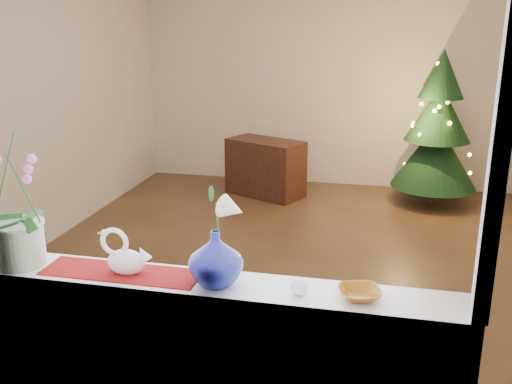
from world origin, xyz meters
TOP-DOWN VIEW (x-y plane):
  - ground at (0.00, 0.00)m, footprint 5.00×5.00m
  - wall_back at (0.00, 2.50)m, footprint 4.50×0.10m
  - wall_front at (0.00, -2.50)m, footprint 4.50×0.10m
  - wall_left at (-2.25, 0.00)m, footprint 0.10×5.00m
  - windowsill at (0.00, -2.37)m, footprint 2.20×0.26m
  - window_frame at (0.00, -2.47)m, footprint 2.22×0.06m
  - runner at (-0.38, -2.37)m, footprint 0.70×0.20m
  - orchid_pot at (-0.85, -2.38)m, footprint 0.26×0.26m
  - swan at (-0.35, -2.37)m, footprint 0.24×0.12m
  - blue_vase at (0.06, -2.38)m, footprint 0.31×0.31m
  - lily at (0.06, -2.38)m, footprint 0.15×0.09m
  - paperweight at (0.41, -2.40)m, footprint 0.07×0.07m
  - amber_dish at (0.65, -2.38)m, footprint 0.18×0.18m
  - xmas_tree at (1.28, 1.94)m, footprint 1.13×1.13m
  - side_table at (-0.61, 1.82)m, footprint 0.97×0.76m

SIDE VIEW (x-z plane):
  - ground at x=0.00m, z-range 0.00..0.00m
  - side_table at x=-0.61m, z-range 0.00..0.65m
  - xmas_tree at x=1.28m, z-range 0.00..1.69m
  - windowsill at x=0.00m, z-range 0.88..0.92m
  - runner at x=-0.38m, z-range 0.92..0.93m
  - amber_dish at x=0.65m, z-range 0.92..0.96m
  - paperweight at x=0.41m, z-range 0.92..0.99m
  - swan at x=-0.35m, z-range 0.92..1.12m
  - blue_vase at x=0.06m, z-range 0.92..1.19m
  - orchid_pot at x=-0.85m, z-range 0.92..1.59m
  - lily at x=0.06m, z-range 1.19..1.39m
  - wall_back at x=0.00m, z-range 0.00..2.70m
  - wall_front at x=0.00m, z-range 0.00..2.70m
  - wall_left at x=-2.25m, z-range 0.00..2.70m
  - window_frame at x=0.00m, z-range 0.90..2.50m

